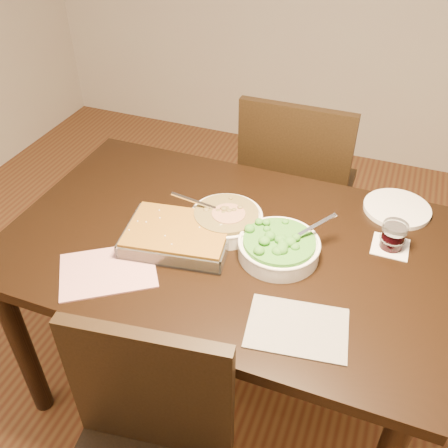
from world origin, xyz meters
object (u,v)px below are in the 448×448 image
object	(u,v)px
table	(223,261)
chair_far	(296,185)
stew_bowl	(226,219)
broccoli_bowl	(279,247)
dinner_plate	(397,209)
wine_tumbler	(393,235)
baking_dish	(178,236)

from	to	relation	value
table	chair_far	bearing A→B (deg)	83.19
stew_bowl	broccoli_bowl	size ratio (longest dim) A/B	1.05
dinner_plate	chair_far	distance (m)	0.58
table	wine_tumbler	world-z (taller)	wine_tumbler
table	baking_dish	distance (m)	0.19
table	broccoli_bowl	size ratio (longest dim) A/B	5.52
table	stew_bowl	bearing A→B (deg)	102.44
wine_tumbler	chair_far	size ratio (longest dim) A/B	0.09
baking_dish	wine_tumbler	world-z (taller)	wine_tumbler
stew_bowl	chair_far	xyz separation A→B (m)	(0.10, 0.63, -0.24)
stew_bowl	wine_tumbler	distance (m)	0.53
table	baking_dish	bearing A→B (deg)	-152.14
chair_far	dinner_plate	bearing A→B (deg)	141.98
wine_tumbler	chair_far	distance (m)	0.73
stew_bowl	broccoli_bowl	bearing A→B (deg)	-19.84
table	broccoli_bowl	world-z (taller)	broccoli_bowl
table	broccoli_bowl	xyz separation A→B (m)	(0.19, -0.01, 0.13)
wine_tumbler	dinner_plate	size ratio (longest dim) A/B	0.39
broccoli_bowl	dinner_plate	size ratio (longest dim) A/B	1.11
broccoli_bowl	dinner_plate	bearing A→B (deg)	49.18
dinner_plate	chair_far	world-z (taller)	chair_far
table	chair_far	size ratio (longest dim) A/B	1.43
broccoli_bowl	wine_tumbler	bearing A→B (deg)	27.11
stew_bowl	broccoli_bowl	xyz separation A→B (m)	(0.20, -0.07, 0.00)
dinner_plate	baking_dish	bearing A→B (deg)	-146.06
broccoli_bowl	wine_tumbler	xyz separation A→B (m)	(0.32, 0.16, 0.01)
wine_tumbler	chair_far	xyz separation A→B (m)	(-0.43, 0.53, -0.25)
baking_dish	wine_tumbler	bearing A→B (deg)	10.30
table	chair_far	world-z (taller)	chair_far
table	stew_bowl	distance (m)	0.14
stew_bowl	dinner_plate	distance (m)	0.60
baking_dish	wine_tumbler	xyz separation A→B (m)	(0.64, 0.22, 0.02)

